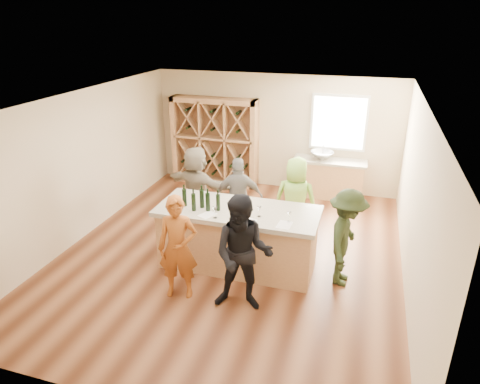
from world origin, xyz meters
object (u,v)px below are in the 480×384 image
(tasting_counter_base, at_px, (238,239))
(wine_rack, at_px, (215,142))
(person_far_mid, at_px, (239,198))
(wine_bottle_e, at_px, (218,202))
(person_near_right, at_px, (243,254))
(wine_bottle_c, at_px, (202,199))
(person_server, at_px, (346,238))
(wine_bottle_d, at_px, (208,202))
(wine_bottle_a, at_px, (184,198))
(sink, at_px, (322,155))
(person_near_left, at_px, (178,248))
(person_far_right, at_px, (295,200))
(person_far_left, at_px, (197,187))
(wine_bottle_b, at_px, (194,202))

(tasting_counter_base, bearing_deg, wine_rack, 115.55)
(tasting_counter_base, distance_m, person_far_mid, 1.15)
(wine_bottle_e, bearing_deg, person_near_right, -53.08)
(wine_bottle_c, height_order, person_server, person_server)
(wine_bottle_d, bearing_deg, tasting_counter_base, 24.74)
(tasting_counter_base, xyz_separation_m, person_near_right, (0.41, -1.09, 0.40))
(wine_rack, xyz_separation_m, wine_bottle_d, (1.28, -3.83, 0.14))
(wine_rack, relative_size, wine_bottle_a, 7.27)
(wine_bottle_d, bearing_deg, wine_bottle_a, 170.94)
(sink, relative_size, person_near_left, 0.33)
(wine_bottle_e, height_order, person_near_right, person_near_right)
(wine_bottle_e, bearing_deg, wine_bottle_d, -156.57)
(person_far_right, bearing_deg, wine_rack, -44.07)
(sink, height_order, person_far_left, person_far_left)
(sink, distance_m, person_server, 3.64)
(wine_bottle_b, distance_m, person_far_left, 1.63)
(wine_bottle_b, xyz_separation_m, person_server, (2.47, 0.27, -0.41))
(wine_rack, height_order, wine_bottle_a, wine_rack)
(wine_bottle_c, height_order, person_far_right, person_far_right)
(tasting_counter_base, xyz_separation_m, wine_bottle_a, (-0.90, -0.14, 0.73))
(wine_bottle_e, bearing_deg, tasting_counter_base, 25.40)
(wine_bottle_c, distance_m, person_near_left, 1.05)
(person_far_left, bearing_deg, wine_bottle_e, 140.10)
(person_far_right, bearing_deg, person_far_mid, 6.53)
(sink, height_order, person_near_left, person_near_left)
(tasting_counter_base, distance_m, person_server, 1.82)
(person_server, height_order, person_far_right, person_far_right)
(wine_bottle_b, relative_size, wine_bottle_c, 0.94)
(person_near_left, bearing_deg, wine_bottle_b, 81.49)
(wine_bottle_c, xyz_separation_m, person_near_right, (1.01, -0.98, -0.33))
(wine_rack, distance_m, person_far_right, 3.50)
(wine_bottle_d, distance_m, wine_bottle_e, 0.17)
(tasting_counter_base, distance_m, person_near_left, 1.28)
(wine_bottle_e, xyz_separation_m, person_far_right, (1.07, 1.33, -0.38))
(wine_bottle_b, bearing_deg, person_far_left, 111.03)
(person_near_right, relative_size, person_server, 1.11)
(sink, xyz_separation_m, tasting_counter_base, (-0.97, -3.55, -0.51))
(person_near_right, bearing_deg, wine_rack, 106.54)
(tasting_counter_base, distance_m, person_far_left, 1.78)
(wine_bottle_b, height_order, wine_bottle_c, wine_bottle_c)
(person_far_mid, relative_size, person_far_right, 0.96)
(wine_bottle_d, xyz_separation_m, person_server, (2.24, 0.21, -0.42))
(wine_bottle_a, distance_m, person_far_mid, 1.41)
(sink, distance_m, wine_bottle_b, 4.16)
(sink, height_order, person_far_mid, person_far_mid)
(wine_bottle_a, relative_size, wine_bottle_e, 1.08)
(tasting_counter_base, xyz_separation_m, person_far_left, (-1.25, 1.21, 0.35))
(sink, bearing_deg, person_near_left, -108.92)
(wine_bottle_d, xyz_separation_m, person_near_right, (0.87, -0.88, -0.33))
(tasting_counter_base, distance_m, wine_bottle_a, 1.17)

